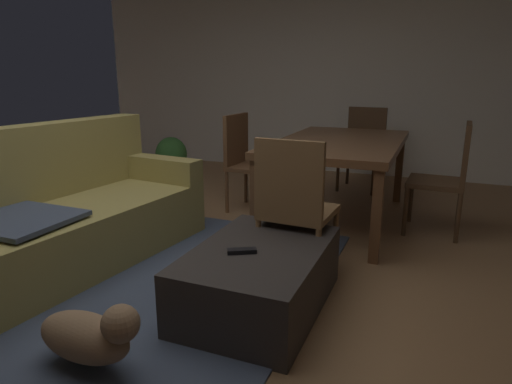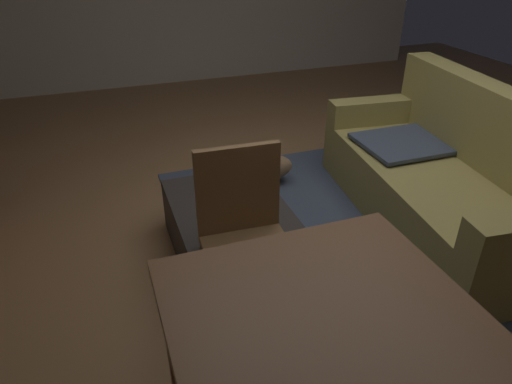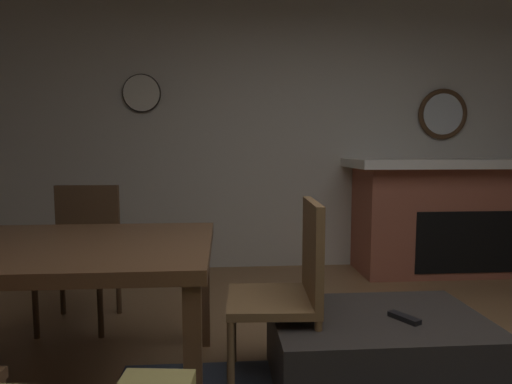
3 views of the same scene
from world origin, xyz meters
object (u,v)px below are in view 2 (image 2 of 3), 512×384
(ottoman_coffee_table, at_px, (232,234))
(dining_chair_west, at_px, (244,227))
(small_dog, at_px, (260,167))
(couch, at_px, (445,179))
(tv_remote, at_px, (236,198))

(ottoman_coffee_table, xyz_separation_m, dining_chair_west, (0.43, -0.06, 0.34))
(small_dog, bearing_deg, dining_chair_west, -23.55)
(ottoman_coffee_table, bearing_deg, small_dog, 149.43)
(couch, height_order, ottoman_coffee_table, couch)
(couch, height_order, tv_remote, couch)
(couch, xyz_separation_m, small_dog, (-0.89, -1.04, -0.15))
(dining_chair_west, xyz_separation_m, small_dog, (-1.25, 0.55, -0.34))
(ottoman_coffee_table, bearing_deg, tv_remote, 149.17)
(ottoman_coffee_table, distance_m, tv_remote, 0.23)
(ottoman_coffee_table, height_order, dining_chair_west, dining_chair_west)
(small_dog, bearing_deg, ottoman_coffee_table, -30.57)
(ottoman_coffee_table, relative_size, tv_remote, 6.50)
(tv_remote, distance_m, small_dog, 0.85)
(ottoman_coffee_table, relative_size, dining_chair_west, 1.12)
(couch, height_order, small_dog, couch)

